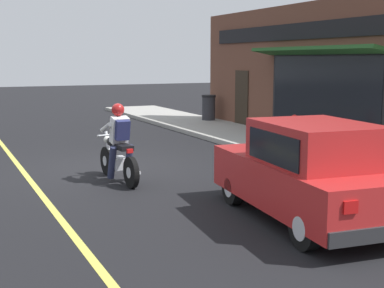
% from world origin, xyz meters
% --- Properties ---
extents(ground_plane, '(80.00, 80.00, 0.00)m').
position_xyz_m(ground_plane, '(0.00, 0.00, 0.00)').
color(ground_plane, black).
extents(sidewalk_curb, '(2.60, 22.00, 0.14)m').
position_xyz_m(sidewalk_curb, '(5.38, 3.00, 0.07)').
color(sidewalk_curb, '#9E9B93').
rests_on(sidewalk_curb, ground).
extents(lane_stripe, '(0.12, 19.80, 0.01)m').
position_xyz_m(lane_stripe, '(-1.80, 3.00, 0.00)').
color(lane_stripe, '#D1C64C').
rests_on(lane_stripe, ground).
extents(storefront_building, '(1.25, 11.32, 4.20)m').
position_xyz_m(storefront_building, '(6.90, 1.91, 2.11)').
color(storefront_building, brown).
rests_on(storefront_building, ground).
extents(motorcycle_with_rider, '(0.57, 2.02, 1.62)m').
position_xyz_m(motorcycle_with_rider, '(-0.13, -1.43, 0.68)').
color(motorcycle_with_rider, black).
rests_on(motorcycle_with_rider, ground).
extents(car_hatchback, '(2.04, 3.94, 1.57)m').
position_xyz_m(car_hatchback, '(1.68, -5.34, 0.77)').
color(car_hatchback, black).
rests_on(car_hatchback, ground).
extents(fire_hydrant, '(0.36, 0.24, 0.88)m').
position_xyz_m(fire_hydrant, '(5.29, -0.04, 0.57)').
color(fire_hydrant, red).
rests_on(fire_hydrant, sidewalk_curb).
extents(trash_bin, '(0.56, 0.56, 0.98)m').
position_xyz_m(trash_bin, '(6.17, 6.77, 0.64)').
color(trash_bin, '#2D2D33').
rests_on(trash_bin, sidewalk_curb).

